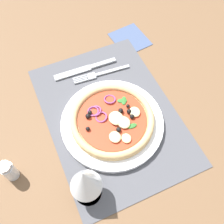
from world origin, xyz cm
name	(u,v)px	position (x,y,z in cm)	size (l,w,h in cm)	color
ground_plane	(111,117)	(0.00, 0.00, -1.20)	(190.00, 140.00, 2.40)	brown
placemat	(111,114)	(0.00, 0.00, 0.20)	(49.01, 34.69, 0.40)	#4C4C51
plate	(112,123)	(-3.12, 0.92, 1.11)	(27.85, 27.85, 1.41)	white
pizza	(112,119)	(-3.16, 0.86, 2.92)	(22.50, 22.50, 2.67)	tan
fork	(98,74)	(14.21, -2.22, 0.62)	(2.95, 18.06, 0.44)	#B2B5BA
knife	(85,69)	(17.87, 0.86, 0.65)	(2.42, 20.05, 0.62)	#B2B5BA
wine_glass	(85,181)	(-17.61, 13.61, 10.13)	(7.20, 7.20, 14.90)	silver
napkin	(130,39)	(24.23, -17.87, 0.18)	(11.94, 10.75, 0.36)	#425175
pepper_shaker	(9,171)	(-5.98, 29.12, 3.25)	(3.20, 3.20, 6.70)	silver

